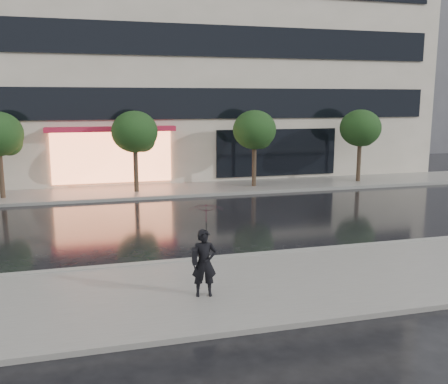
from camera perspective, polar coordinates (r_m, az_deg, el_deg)
name	(u,v)px	position (r m, az deg, el deg)	size (l,w,h in m)	color
ground	(265,247)	(15.62, 4.76, -6.23)	(120.00, 120.00, 0.00)	black
sidewalk_near	(310,281)	(12.76, 9.83, -9.95)	(60.00, 4.50, 0.12)	slate
sidewalk_far	(196,189)	(25.23, -3.21, 0.36)	(60.00, 3.50, 0.12)	slate
curb_near	(277,254)	(14.71, 6.10, -7.03)	(60.00, 0.25, 0.14)	gray
curb_far	(204,195)	(23.55, -2.32, -0.33)	(60.00, 0.25, 0.14)	gray
office_building	(168,26)	(32.75, -6.37, 18.35)	(30.00, 12.76, 18.00)	beige
bg_building_right	(424,62)	(52.46, 21.86, 13.59)	(12.00, 12.00, 16.00)	#4C4C54
tree_far_west	(0,136)	(24.42, -24.26, 5.89)	(2.20, 2.20, 3.99)	#33261C
tree_mid_west	(136,133)	(24.23, -10.03, 6.62)	(2.20, 2.20, 3.99)	#33261C
tree_mid_east	(255,131)	(25.49, 3.62, 6.95)	(2.20, 2.20, 3.99)	#33261C
tree_far_east	(361,129)	(28.01, 15.40, 6.91)	(2.20, 2.20, 3.99)	#33261C
pedestrian_with_umbrella	(205,237)	(11.11, -2.14, -5.16)	(0.91, 0.92, 2.12)	black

